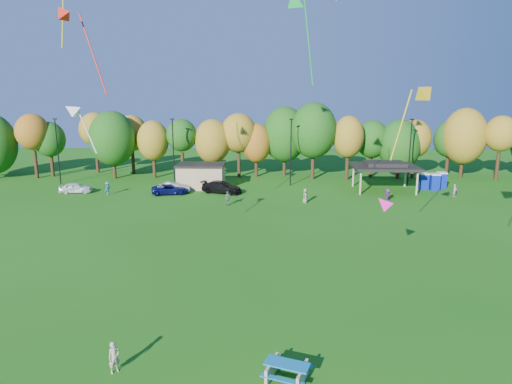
{
  "coord_description": "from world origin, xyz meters",
  "views": [
    {
      "loc": [
        -1.03,
        -21.53,
        12.92
      ],
      "look_at": [
        -1.78,
        6.0,
        6.7
      ],
      "focal_mm": 32.0,
      "sensor_mm": 36.0,
      "label": 1
    }
  ],
  "objects_px": {
    "kite_flyer": "(114,357)",
    "car_b": "(174,187)",
    "car_a": "(76,188)",
    "porta_potties": "(433,181)",
    "car_c": "(170,189)",
    "car_d": "(222,187)",
    "picnic_table": "(287,371)"
  },
  "relations": [
    {
      "from": "kite_flyer",
      "to": "porta_potties",
      "type": "bearing_deg",
      "value": 11.59
    },
    {
      "from": "car_a",
      "to": "car_b",
      "type": "bearing_deg",
      "value": -96.71
    },
    {
      "from": "kite_flyer",
      "to": "car_a",
      "type": "xyz_separation_m",
      "value": [
        -17.39,
        37.26,
        -0.08
      ]
    },
    {
      "from": "kite_flyer",
      "to": "car_d",
      "type": "bearing_deg",
      "value": 45.05
    },
    {
      "from": "kite_flyer",
      "to": "car_b",
      "type": "height_order",
      "value": "kite_flyer"
    },
    {
      "from": "kite_flyer",
      "to": "car_c",
      "type": "distance_m",
      "value": 37.28
    },
    {
      "from": "kite_flyer",
      "to": "car_d",
      "type": "xyz_separation_m",
      "value": [
        1.21,
        37.73,
        -0.0
      ]
    },
    {
      "from": "kite_flyer",
      "to": "car_b",
      "type": "relative_size",
      "value": 0.37
    },
    {
      "from": "car_a",
      "to": "car_c",
      "type": "xyz_separation_m",
      "value": [
        12.15,
        -0.35,
        -0.04
      ]
    },
    {
      "from": "picnic_table",
      "to": "car_b",
      "type": "distance_m",
      "value": 40.4
    },
    {
      "from": "car_c",
      "to": "car_d",
      "type": "height_order",
      "value": "car_d"
    },
    {
      "from": "car_b",
      "to": "car_d",
      "type": "relative_size",
      "value": 0.78
    },
    {
      "from": "picnic_table",
      "to": "car_c",
      "type": "relative_size",
      "value": 0.53
    },
    {
      "from": "car_a",
      "to": "car_d",
      "type": "height_order",
      "value": "car_d"
    },
    {
      "from": "porta_potties",
      "to": "car_b",
      "type": "xyz_separation_m",
      "value": [
        -33.85,
        -2.98,
        -0.42
      ]
    },
    {
      "from": "car_a",
      "to": "kite_flyer",
      "type": "bearing_deg",
      "value": -164.42
    },
    {
      "from": "picnic_table",
      "to": "car_c",
      "type": "distance_m",
      "value": 39.61
    },
    {
      "from": "porta_potties",
      "to": "kite_flyer",
      "type": "relative_size",
      "value": 2.45
    },
    {
      "from": "car_b",
      "to": "car_d",
      "type": "distance_m",
      "value": 6.16
    },
    {
      "from": "kite_flyer",
      "to": "car_a",
      "type": "height_order",
      "value": "kite_flyer"
    },
    {
      "from": "porta_potties",
      "to": "car_c",
      "type": "bearing_deg",
      "value": -173.45
    },
    {
      "from": "porta_potties",
      "to": "car_b",
      "type": "distance_m",
      "value": 33.99
    },
    {
      "from": "car_c",
      "to": "kite_flyer",
      "type": "bearing_deg",
      "value": 175.53
    },
    {
      "from": "car_a",
      "to": "car_c",
      "type": "bearing_deg",
      "value": -101.09
    },
    {
      "from": "car_b",
      "to": "porta_potties",
      "type": "bearing_deg",
      "value": -95.65
    },
    {
      "from": "kite_flyer",
      "to": "car_c",
      "type": "height_order",
      "value": "kite_flyer"
    },
    {
      "from": "picnic_table",
      "to": "porta_potties",
      "type": "bearing_deg",
      "value": 82.86
    },
    {
      "from": "picnic_table",
      "to": "car_d",
      "type": "xyz_separation_m",
      "value": [
        -6.8,
        38.14,
        0.26
      ]
    },
    {
      "from": "kite_flyer",
      "to": "car_b",
      "type": "bearing_deg",
      "value": 54.33
    },
    {
      "from": "picnic_table",
      "to": "car_a",
      "type": "xyz_separation_m",
      "value": [
        -25.4,
        37.67,
        0.18
      ]
    },
    {
      "from": "porta_potties",
      "to": "car_a",
      "type": "bearing_deg",
      "value": -175.59
    },
    {
      "from": "picnic_table",
      "to": "car_b",
      "type": "xyz_separation_m",
      "value": [
        -12.96,
        38.27,
        0.17
      ]
    }
  ]
}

